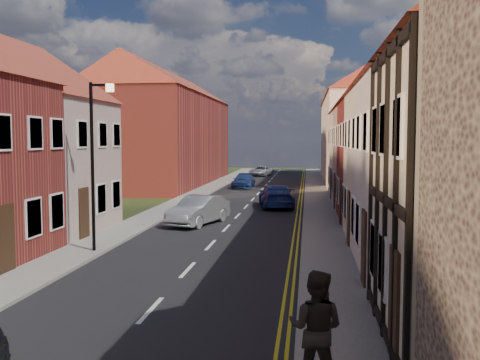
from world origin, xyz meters
TOP-DOWN VIEW (x-y plane):
  - road at (0.00, 30.00)m, footprint 7.00×90.00m
  - pavement_left at (-4.40, 30.00)m, footprint 1.80×90.00m
  - pavement_right at (4.40, 30.00)m, footprint 1.80×90.00m
  - cottage_r_cream_mid at (9.30, 23.50)m, footprint 8.30×5.20m
  - cottage_r_pink at (9.30, 28.90)m, footprint 8.30×6.00m
  - cottage_r_white_far at (9.30, 34.30)m, footprint 8.30×5.20m
  - cottage_r_cream_far at (9.30, 39.70)m, footprint 8.30×6.00m
  - cottage_l_pink at (-9.30, 23.85)m, footprint 8.30×6.30m
  - block_right_far at (9.30, 55.00)m, footprint 8.30×24.20m
  - block_left_far at (-9.30, 50.00)m, footprint 8.30×24.20m
  - lamppost at (-3.81, 20.00)m, footprint 0.88×0.15m
  - car_mid at (-1.50, 26.98)m, footprint 2.62×4.43m
  - car_far at (-1.69, 46.78)m, footprint 1.75×4.13m
  - car_distant at (-1.50, 61.86)m, footprint 2.76×4.52m
  - pedestrian_right at (3.87, 10.27)m, footprint 1.09×0.94m
  - car_far_b at (1.84, 34.00)m, footprint 2.60×4.97m

SIDE VIEW (x-z plane):
  - road at x=0.00m, z-range 0.00..0.02m
  - pavement_left at x=-4.40m, z-range 0.00..0.12m
  - pavement_right at x=4.40m, z-range 0.00..0.12m
  - car_distant at x=-1.50m, z-range 0.00..1.17m
  - car_far at x=-1.69m, z-range 0.00..1.19m
  - car_far_b at x=1.84m, z-range 0.00..1.37m
  - car_mid at x=-1.50m, z-range 0.00..1.38m
  - pedestrian_right at x=3.87m, z-range 0.12..2.03m
  - lamppost at x=-3.81m, z-range 0.54..6.54m
  - cottage_l_pink at x=-9.30m, z-range -0.03..8.77m
  - cottage_r_pink at x=9.30m, z-range -0.03..8.97m
  - cottage_r_cream_far at x=9.30m, z-range -0.03..8.97m
  - cottage_r_cream_mid at x=9.30m, z-range -0.02..8.98m
  - cottage_r_white_far at x=9.30m, z-range -0.02..8.98m
  - block_right_far at x=9.30m, z-range 0.04..10.54m
  - block_left_far at x=-9.30m, z-range 0.04..10.54m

